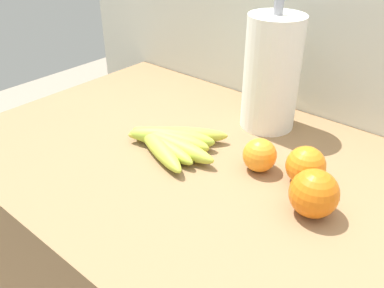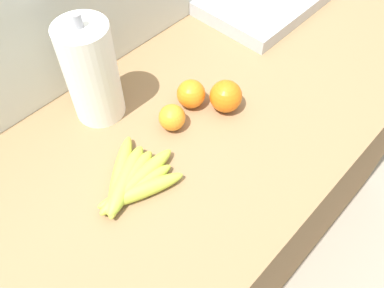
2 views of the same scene
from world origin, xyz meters
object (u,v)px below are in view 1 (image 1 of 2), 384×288
at_px(banana_bunch, 170,141).
at_px(orange_back_left, 306,166).
at_px(paper_towel_roll, 272,73).
at_px(orange_center, 260,155).
at_px(orange_front, 314,193).

xyz_separation_m(banana_bunch, orange_back_left, (0.27, 0.07, 0.02)).
height_order(banana_bunch, paper_towel_roll, paper_towel_roll).
bearing_deg(orange_center, banana_bunch, -162.73).
bearing_deg(banana_bunch, paper_towel_roll, 66.88).
bearing_deg(paper_towel_roll, orange_front, -45.11).
bearing_deg(banana_bunch, orange_front, 0.65).
relative_size(orange_center, orange_back_left, 0.90).
height_order(orange_front, orange_back_left, orange_front).
distance_m(banana_bunch, orange_center, 0.19).
relative_size(orange_back_left, paper_towel_roll, 0.26).
bearing_deg(paper_towel_roll, orange_center, -63.17).
height_order(orange_front, paper_towel_roll, paper_towel_roll).
relative_size(banana_bunch, orange_center, 3.33).
bearing_deg(paper_towel_roll, orange_back_left, -41.36).
bearing_deg(orange_center, orange_front, -21.32).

